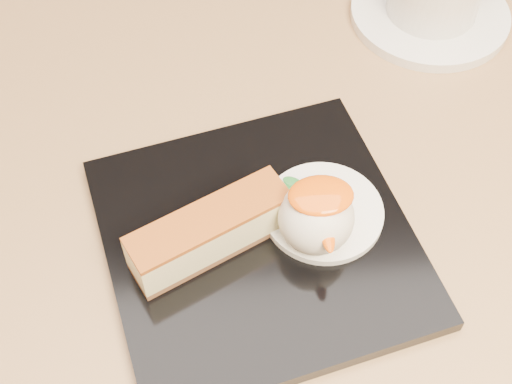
{
  "coord_description": "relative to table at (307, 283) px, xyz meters",
  "views": [
    {
      "loc": [
        -0.08,
        -0.33,
        1.17
      ],
      "look_at": [
        -0.05,
        -0.03,
        0.76
      ],
      "focal_mm": 50.0,
      "sensor_mm": 36.0,
      "label": 1
    }
  ],
  "objects": [
    {
      "name": "mango_sauce",
      "position": [
        -0.01,
        -0.05,
        0.22
      ],
      "size": [
        0.05,
        0.03,
        0.01
      ],
      "primitive_type": "ellipsoid",
      "color": "#FF5F08",
      "rests_on": "ice_cream_scoop"
    },
    {
      "name": "table",
      "position": [
        0.0,
        0.0,
        0.0
      ],
      "size": [
        0.8,
        0.8,
        0.72
      ],
      "color": "black",
      "rests_on": "ground"
    },
    {
      "name": "cheesecake",
      "position": [
        -0.09,
        -0.05,
        0.19
      ],
      "size": [
        0.12,
        0.08,
        0.04
      ],
      "rotation": [
        0.0,
        0.0,
        0.45
      ],
      "color": "brown",
      "rests_on": "dessert_plate"
    },
    {
      "name": "cream_smear",
      "position": [
        -0.0,
        -0.03,
        0.17
      ],
      "size": [
        0.09,
        0.09,
        0.01
      ],
      "primitive_type": "cylinder",
      "color": "white",
      "rests_on": "dessert_plate"
    },
    {
      "name": "ice_cream_scoop",
      "position": [
        -0.01,
        -0.05,
        0.19
      ],
      "size": [
        0.05,
        0.05,
        0.05
      ],
      "primitive_type": "sphere",
      "color": "white",
      "rests_on": "cream_smear"
    },
    {
      "name": "saucer",
      "position": [
        0.14,
        0.19,
        0.16
      ],
      "size": [
        0.15,
        0.15,
        0.01
      ],
      "primitive_type": "cylinder",
      "color": "white",
      "rests_on": "table"
    },
    {
      "name": "mint_sprig",
      "position": [
        -0.03,
        -0.01,
        0.17
      ],
      "size": [
        0.04,
        0.03,
        0.0
      ],
      "color": "#2B8633",
      "rests_on": "cream_smear"
    },
    {
      "name": "dessert_plate",
      "position": [
        -0.05,
        -0.05,
        0.16
      ],
      "size": [
        0.26,
        0.26,
        0.01
      ],
      "primitive_type": "cube",
      "rotation": [
        0.0,
        0.0,
        0.22
      ],
      "color": "black",
      "rests_on": "table"
    }
  ]
}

